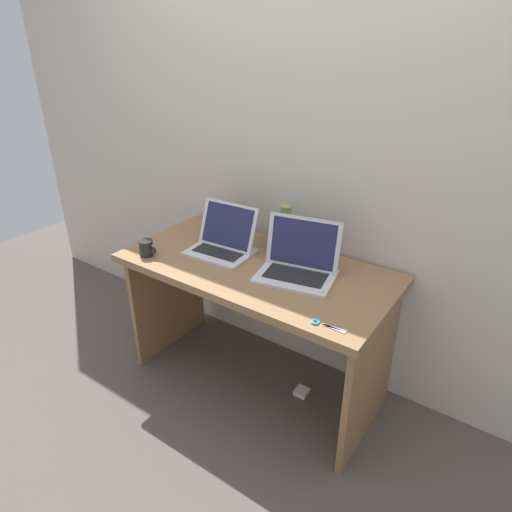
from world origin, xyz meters
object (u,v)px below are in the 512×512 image
at_px(laptop_right, 299,261).
at_px(coffee_mug, 147,248).
at_px(laptop_left, 224,240).
at_px(green_vase, 285,229).
at_px(power_brick, 302,392).
at_px(pen_cup, 220,221).
at_px(scissors, 322,324).

distance_m(laptop_right, coffee_mug, 0.79).
bearing_deg(laptop_left, laptop_right, 1.23).
bearing_deg(green_vase, laptop_left, -133.44).
bearing_deg(power_brick, laptop_right, -161.94).
relative_size(laptop_left, pen_cup, 1.82).
xyz_separation_m(laptop_right, scissors, (0.28, -0.30, -0.07)).
bearing_deg(pen_cup, green_vase, 7.01).
height_order(coffee_mug, pen_cup, pen_cup).
xyz_separation_m(laptop_left, green_vase, (0.23, 0.24, 0.03)).
bearing_deg(power_brick, laptop_left, -177.05).
bearing_deg(laptop_left, green_vase, 46.56).
xyz_separation_m(laptop_left, scissors, (0.73, -0.30, -0.06)).
distance_m(laptop_right, scissors, 0.42).
bearing_deg(coffee_mug, green_vase, 44.19).
bearing_deg(pen_cup, power_brick, -13.87).
distance_m(coffee_mug, pen_cup, 0.47).
relative_size(coffee_mug, power_brick, 1.54).
relative_size(green_vase, scissors, 1.52).
height_order(green_vase, pen_cup, green_vase).
xyz_separation_m(green_vase, pen_cup, (-0.40, -0.05, -0.03)).
bearing_deg(scissors, laptop_left, 157.94).
height_order(laptop_left, power_brick, laptop_left).
distance_m(coffee_mug, power_brick, 1.14).
bearing_deg(coffee_mug, power_brick, 20.31).
distance_m(laptop_left, green_vase, 0.33).
height_order(laptop_right, green_vase, laptop_right).
bearing_deg(green_vase, coffee_mug, -135.81).
relative_size(pen_cup, power_brick, 2.67).
xyz_separation_m(laptop_left, pen_cup, (-0.18, 0.19, -0.00)).
bearing_deg(scissors, green_vase, 133.06).
relative_size(laptop_left, coffee_mug, 3.16).
height_order(laptop_right, pen_cup, laptop_right).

